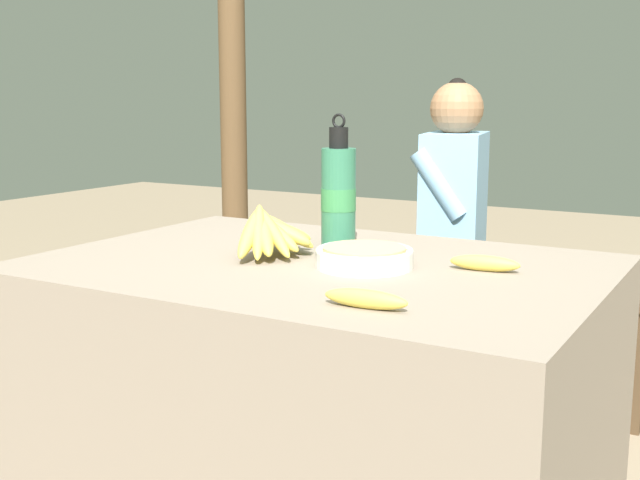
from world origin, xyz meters
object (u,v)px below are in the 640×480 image
object	(u,v)px
loose_banana_side	(485,263)
support_post_near	(233,82)
wooden_bench	(474,294)
serving_bowl	(365,256)
banana_bunch_green	(591,269)
water_bottle	(338,196)
loose_banana_front	(366,299)
banana_bunch_ripe	(271,231)
seated_vendor	(441,213)

from	to	relation	value
loose_banana_side	support_post_near	xyz separation A→B (m)	(-1.71, 1.46, 0.41)
wooden_bench	support_post_near	bearing A→B (deg)	165.24
serving_bowl	support_post_near	size ratio (longest dim) A/B	0.09
wooden_bench	banana_bunch_green	bearing A→B (deg)	-0.25
water_bottle	loose_banana_front	size ratio (longest dim) A/B	2.04
loose_banana_side	wooden_bench	bearing A→B (deg)	109.60
loose_banana_front	support_post_near	world-z (taller)	support_post_near
serving_bowl	wooden_bench	bearing A→B (deg)	97.37
banana_bunch_green	loose_banana_side	bearing A→B (deg)	-90.41
loose_banana_side	banana_bunch_green	world-z (taller)	loose_banana_side
water_bottle	loose_banana_side	size ratio (longest dim) A/B	2.14
banana_bunch_ripe	support_post_near	world-z (taller)	support_post_near
banana_bunch_ripe	support_post_near	size ratio (longest dim) A/B	0.12
support_post_near	loose_banana_side	bearing A→B (deg)	-40.41
seated_vendor	support_post_near	bearing A→B (deg)	-29.81
water_bottle	loose_banana_front	world-z (taller)	water_bottle
wooden_bench	support_post_near	size ratio (longest dim) A/B	0.60
wooden_bench	seated_vendor	world-z (taller)	seated_vendor
serving_bowl	banana_bunch_green	distance (m)	1.25
water_bottle	wooden_bench	bearing A→B (deg)	90.38
serving_bowl	loose_banana_front	world-z (taller)	serving_bowl
water_bottle	support_post_near	bearing A→B (deg)	133.42
serving_bowl	loose_banana_front	distance (m)	0.35
banana_bunch_green	wooden_bench	bearing A→B (deg)	179.75
water_bottle	support_post_near	xyz separation A→B (m)	(-1.33, 1.40, 0.30)
loose_banana_side	wooden_bench	size ratio (longest dim) A/B	0.11
loose_banana_front	loose_banana_side	world-z (taller)	same
water_bottle	loose_banana_side	bearing A→B (deg)	-8.63
loose_banana_front	support_post_near	distance (m)	2.51
serving_bowl	water_bottle	xyz separation A→B (m)	(-0.15, 0.15, 0.11)
support_post_near	water_bottle	bearing A→B (deg)	-46.58
support_post_near	seated_vendor	bearing A→B (deg)	-18.00
serving_bowl	seated_vendor	world-z (taller)	seated_vendor
seated_vendor	wooden_bench	bearing A→B (deg)	-173.11
serving_bowl	loose_banana_front	bearing A→B (deg)	-63.18
wooden_bench	loose_banana_side	bearing A→B (deg)	-70.40
loose_banana_front	banana_bunch_green	bearing A→B (deg)	86.50
seated_vendor	banana_bunch_green	distance (m)	0.55
banana_bunch_green	support_post_near	size ratio (longest dim) A/B	0.11
serving_bowl	wooden_bench	size ratio (longest dim) A/B	0.16
loose_banana_front	banana_bunch_green	size ratio (longest dim) A/B	0.66
loose_banana_side	wooden_bench	world-z (taller)	loose_banana_side
banana_bunch_green	seated_vendor	bearing A→B (deg)	-175.69
banana_bunch_ripe	banana_bunch_green	size ratio (longest dim) A/B	1.11
banana_bunch_ripe	serving_bowl	xyz separation A→B (m)	(0.25, 0.00, -0.03)
loose_banana_front	banana_bunch_green	xyz separation A→B (m)	(0.09, 1.51, -0.22)
banana_bunch_ripe	water_bottle	xyz separation A→B (m)	(0.10, 0.15, 0.07)
serving_bowl	water_bottle	world-z (taller)	water_bottle
water_bottle	loose_banana_side	distance (m)	0.41
banana_bunch_ripe	loose_banana_side	world-z (taller)	banana_bunch_ripe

